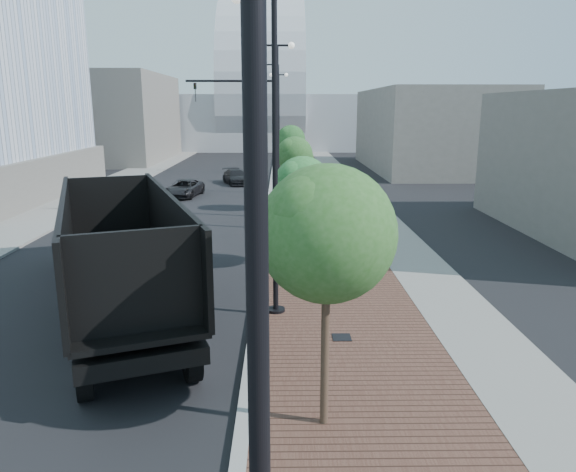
{
  "coord_description": "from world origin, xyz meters",
  "views": [
    {
      "loc": [
        0.76,
        -5.5,
        6.18
      ],
      "look_at": [
        1.0,
        12.0,
        2.0
      ],
      "focal_mm": 33.58,
      "sensor_mm": 36.0,
      "label": 1
    }
  ],
  "objects_px": {
    "pedestrian": "(367,202)",
    "dark_car_mid": "(184,188)",
    "dump_truck": "(114,243)",
    "white_sedan": "(179,243)"
  },
  "relations": [
    {
      "from": "dark_car_mid",
      "to": "pedestrian",
      "type": "bearing_deg",
      "value": -24.23
    },
    {
      "from": "white_sedan",
      "to": "pedestrian",
      "type": "bearing_deg",
      "value": 24.42
    },
    {
      "from": "pedestrian",
      "to": "dark_car_mid",
      "type": "bearing_deg",
      "value": -36.98
    },
    {
      "from": "white_sedan",
      "to": "pedestrian",
      "type": "distance_m",
      "value": 12.57
    },
    {
      "from": "dark_car_mid",
      "to": "pedestrian",
      "type": "relative_size",
      "value": 2.38
    },
    {
      "from": "white_sedan",
      "to": "dark_car_mid",
      "type": "distance_m",
      "value": 16.44
    },
    {
      "from": "dump_truck",
      "to": "dark_car_mid",
      "type": "bearing_deg",
      "value": 73.04
    },
    {
      "from": "dump_truck",
      "to": "dark_car_mid",
      "type": "height_order",
      "value": "dump_truck"
    },
    {
      "from": "dump_truck",
      "to": "white_sedan",
      "type": "bearing_deg",
      "value": 48.04
    },
    {
      "from": "dump_truck",
      "to": "white_sedan",
      "type": "distance_m",
      "value": 4.17
    }
  ]
}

